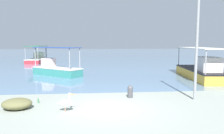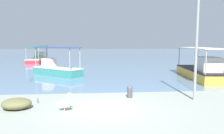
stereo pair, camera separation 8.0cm
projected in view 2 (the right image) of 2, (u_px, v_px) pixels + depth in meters
ground at (109, 108)px, 9.64m from camera, size 120.00×120.00×0.00m
harbor_water at (96, 54)px, 57.17m from camera, size 110.00×90.00×0.00m
fishing_boat_outer at (202, 71)px, 17.47m from camera, size 2.82×7.08×2.48m
fishing_boat_near_right at (56, 69)px, 19.43m from camera, size 4.72×4.18×2.49m
fishing_boat_far_left at (38, 58)px, 32.08m from camera, size 2.20×5.44×2.42m
pelican at (65, 103)px, 9.17m from camera, size 0.81×0.32×0.80m
lamp_post at (197, 35)px, 10.75m from camera, size 0.28×0.28×5.77m
mooring_bollard at (130, 91)px, 11.49m from camera, size 0.29×0.29×0.66m
net_pile at (16, 104)px, 9.53m from camera, size 1.28×1.09×0.48m
glass_bottle at (38, 101)px, 10.49m from camera, size 0.07×0.07×0.27m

